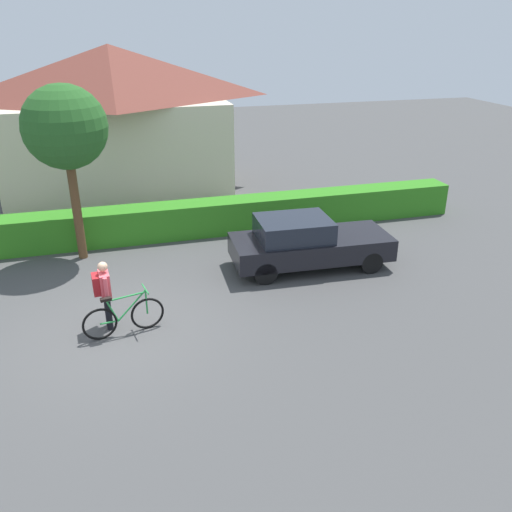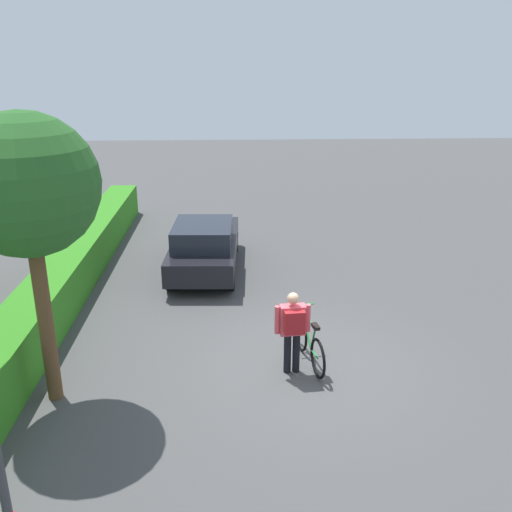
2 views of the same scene
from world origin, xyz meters
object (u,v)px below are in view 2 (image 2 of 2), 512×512
parked_car_near (205,245)px  person_rider (293,326)px  bicycle (309,343)px  tree_kerbside (27,187)px

parked_car_near → person_rider: 5.43m
person_rider → bicycle: bearing=-45.3°
bicycle → tree_kerbside: size_ratio=0.36×
bicycle → tree_kerbside: (-0.92, 4.33, 3.15)m
person_rider → tree_kerbside: bearing=98.2°
bicycle → person_rider: 0.72m
tree_kerbside → bicycle: bearing=-78.0°
person_rider → tree_kerbside: 4.81m
person_rider → parked_car_near: bearing=18.8°
parked_car_near → bicycle: (-4.80, -2.09, -0.31)m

